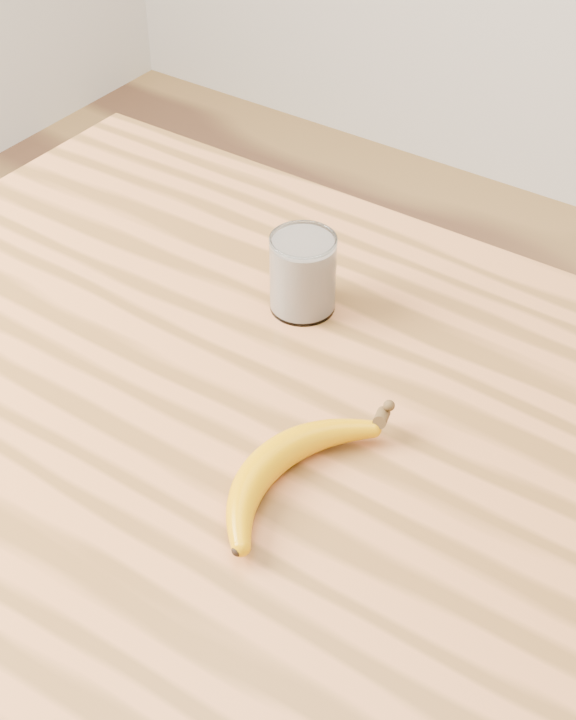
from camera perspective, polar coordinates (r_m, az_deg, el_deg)
The scene contains 3 objects.
table at distance 1.10m, azimuth 0.40°, elevation -8.49°, with size 1.20×0.80×0.90m.
smoothie_glass at distance 1.12m, azimuth 0.85°, elevation 4.93°, with size 0.07×0.07×0.09m.
banana at distance 0.95m, azimuth -1.01°, elevation -5.67°, with size 0.10×0.28×0.03m, color #CA8600, non-canonical shape.
Camera 1 is at (0.40, -0.59, 1.60)m, focal length 50.00 mm.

